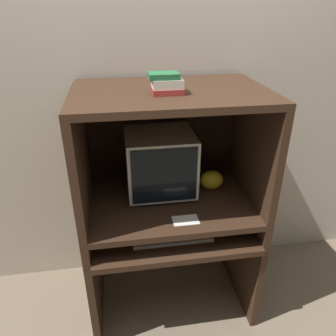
{
  "coord_description": "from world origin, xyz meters",
  "views": [
    {
      "loc": [
        -0.27,
        -1.28,
        1.83
      ],
      "look_at": [
        -0.01,
        0.33,
        0.99
      ],
      "focal_mm": 35.0,
      "sensor_mm": 36.0,
      "label": 1
    }
  ],
  "objects_px": {
    "snack_bag": "(211,180)",
    "keyboard": "(172,235)",
    "book_stack": "(166,84)",
    "mouse": "(219,230)",
    "crt_monitor": "(160,162)"
  },
  "relations": [
    {
      "from": "keyboard",
      "to": "book_stack",
      "type": "relative_size",
      "value": 2.77
    },
    {
      "from": "crt_monitor",
      "to": "snack_bag",
      "type": "relative_size",
      "value": 2.75
    },
    {
      "from": "keyboard",
      "to": "snack_bag",
      "type": "relative_size",
      "value": 3.1
    },
    {
      "from": "mouse",
      "to": "book_stack",
      "type": "relative_size",
      "value": 0.38
    },
    {
      "from": "snack_bag",
      "to": "book_stack",
      "type": "xyz_separation_m",
      "value": [
        -0.31,
        -0.16,
        0.64
      ]
    },
    {
      "from": "crt_monitor",
      "to": "keyboard",
      "type": "distance_m",
      "value": 0.43
    },
    {
      "from": "keyboard",
      "to": "mouse",
      "type": "xyz_separation_m",
      "value": [
        0.28,
        0.0,
        0.0
      ]
    },
    {
      "from": "snack_bag",
      "to": "keyboard",
      "type": "bearing_deg",
      "value": -139.04
    },
    {
      "from": "keyboard",
      "to": "snack_bag",
      "type": "height_order",
      "value": "snack_bag"
    },
    {
      "from": "mouse",
      "to": "snack_bag",
      "type": "relative_size",
      "value": 0.43
    },
    {
      "from": "crt_monitor",
      "to": "snack_bag",
      "type": "distance_m",
      "value": 0.35
    },
    {
      "from": "mouse",
      "to": "snack_bag",
      "type": "xyz_separation_m",
      "value": [
        0.01,
        0.25,
        0.19
      ]
    },
    {
      "from": "crt_monitor",
      "to": "mouse",
      "type": "relative_size",
      "value": 6.41
    },
    {
      "from": "book_stack",
      "to": "crt_monitor",
      "type": "bearing_deg",
      "value": 93.09
    },
    {
      "from": "mouse",
      "to": "book_stack",
      "type": "xyz_separation_m",
      "value": [
        -0.29,
        0.09,
        0.83
      ]
    }
  ]
}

